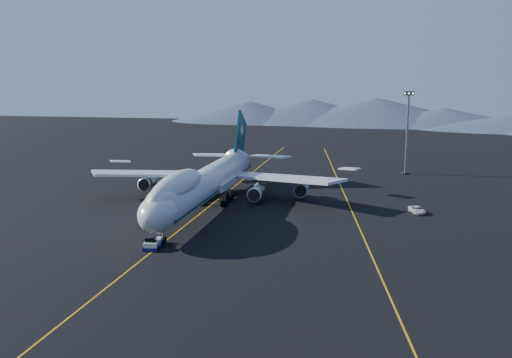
% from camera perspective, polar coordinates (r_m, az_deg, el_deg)
% --- Properties ---
extents(ground, '(500.00, 500.00, 0.00)m').
position_cam_1_polar(ground, '(123.95, -4.94, -2.94)').
color(ground, black).
rests_on(ground, ground).
extents(taxiway_line_main, '(0.25, 220.00, 0.01)m').
position_cam_1_polar(taxiway_line_main, '(123.95, -4.94, -2.93)').
color(taxiway_line_main, '#E3A10D').
rests_on(taxiway_line_main, ground).
extents(taxiway_line_side, '(28.08, 198.09, 0.01)m').
position_cam_1_polar(taxiway_line_side, '(128.86, 9.27, -2.52)').
color(taxiway_line_side, '#E3A10D').
rests_on(taxiway_line_side, ground).
extents(boeing_747, '(59.62, 72.43, 19.37)m').
position_cam_1_polar(boeing_747, '(122.79, -4.97, -0.29)').
color(boeing_747, silver).
rests_on(boeing_747, ground).
extents(pushback_tug, '(3.30, 5.05, 2.06)m').
position_cam_1_polar(pushback_tug, '(97.06, -10.27, -6.42)').
color(pushback_tug, silver).
rests_on(pushback_tug, ground).
extents(service_van, '(3.76, 5.63, 1.43)m').
position_cam_1_polar(service_van, '(123.65, 15.81, -2.99)').
color(service_van, silver).
rests_on(service_van, ground).
extents(floodlight_mast, '(2.95, 2.21, 23.89)m').
position_cam_1_polar(floodlight_mast, '(170.89, 14.87, 4.51)').
color(floodlight_mast, black).
rests_on(floodlight_mast, ground).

